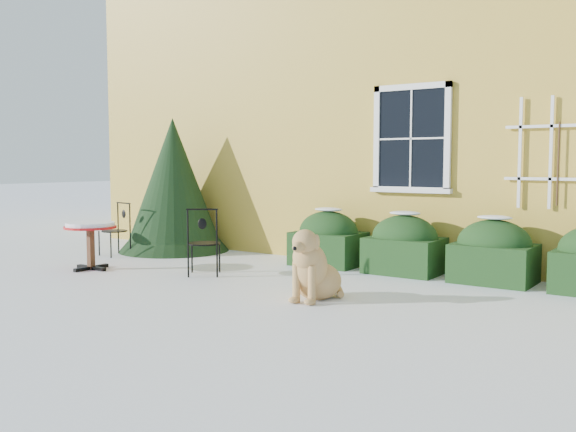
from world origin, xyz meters
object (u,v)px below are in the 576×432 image
Objects in this scene: evergreen_shrub at (174,198)px; bistro_table at (90,230)px; patio_chair_far at (116,229)px; patio_chair_near at (204,242)px; dog at (313,271)px.

evergreen_shrub reaches higher than bistro_table.
evergreen_shrub is 2.63× the size of patio_chair_far.
evergreen_shrub is 2.48× the size of patio_chair_near.
patio_chair_near is at bearing 162.16° from dog.
evergreen_shrub is 2.29m from bistro_table.
patio_chair_near is at bearing -4.55° from patio_chair_far.
bistro_table is 0.79× the size of patio_chair_near.
patio_chair_near is 2.24m from dog.
patio_chair_near reaches higher than dog.
patio_chair_far is 4.91m from dog.
bistro_table is 3.94m from dog.
bistro_table is 0.84× the size of patio_chair_far.
dog is (4.78, -1.13, -0.11)m from patio_chair_far.
dog is at bearing -25.94° from evergreen_shrub.
patio_chair_near reaches higher than patio_chair_far.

